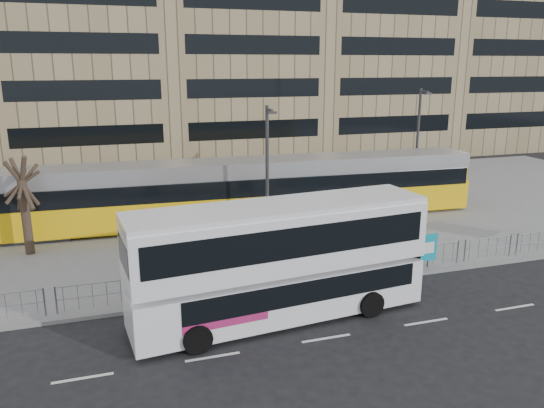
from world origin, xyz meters
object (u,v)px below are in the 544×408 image
object	(u,v)px
lamp_post_west	(268,167)
bare_tree	(18,152)
tram	(221,192)
pedestrian	(373,214)
traffic_light_west	(228,238)
lamp_post_east	(418,141)
ad_panel	(429,248)
double_decker_bus	(280,258)

from	to	relation	value
lamp_post_west	bare_tree	distance (m)	12.04
tram	bare_tree	world-z (taller)	bare_tree
pedestrian	traffic_light_west	size ratio (longest dim) A/B	0.56
bare_tree	tram	bearing A→B (deg)	13.28
tram	lamp_post_east	bearing A→B (deg)	6.54
pedestrian	lamp_post_west	size ratio (longest dim) A/B	0.25
tram	traffic_light_west	size ratio (longest dim) A/B	10.07
pedestrian	traffic_light_west	distance (m)	10.65
tram	lamp_post_east	size ratio (longest dim) A/B	4.14
traffic_light_west	bare_tree	world-z (taller)	bare_tree
pedestrian	lamp_post_east	xyz separation A→B (m)	(5.77, 4.87, 3.27)
ad_panel	lamp_post_west	world-z (taller)	lamp_post_west
lamp_post_west	double_decker_bus	bearing A→B (deg)	-104.31
double_decker_bus	bare_tree	bearing A→B (deg)	128.88
traffic_light_west	lamp_post_west	xyz separation A→B (m)	(3.34, 5.19, 1.91)
ad_panel	lamp_post_east	bearing A→B (deg)	58.22
double_decker_bus	lamp_post_west	distance (m)	9.21
traffic_light_west	tram	bearing A→B (deg)	94.12
pedestrian	lamp_post_east	size ratio (longest dim) A/B	0.23
double_decker_bus	traffic_light_west	bearing A→B (deg)	101.60
tram	ad_panel	bearing A→B (deg)	-50.52
double_decker_bus	tram	bearing A→B (deg)	82.14
ad_panel	traffic_light_west	bearing A→B (deg)	170.08
tram	lamp_post_west	world-z (taller)	lamp_post_west
tram	ad_panel	size ratio (longest dim) A/B	19.53
lamp_post_east	ad_panel	bearing A→B (deg)	-119.29
lamp_post_west	ad_panel	bearing A→B (deg)	-47.97
lamp_post_east	lamp_post_west	bearing A→B (deg)	-159.18
ad_panel	lamp_post_west	size ratio (longest dim) A/B	0.23
double_decker_bus	ad_panel	size ratio (longest dim) A/B	7.01
bare_tree	ad_panel	bearing A→B (deg)	-23.02
double_decker_bus	ad_panel	xyz separation A→B (m)	(7.98, 2.40, -1.29)
tram	pedestrian	size ratio (longest dim) A/B	17.84
pedestrian	bare_tree	world-z (taller)	bare_tree
ad_panel	traffic_light_west	world-z (taller)	traffic_light_west
traffic_light_west	lamp_post_west	bearing A→B (deg)	71.81
double_decker_bus	pedestrian	world-z (taller)	double_decker_bus
lamp_post_east	bare_tree	world-z (taller)	lamp_post_east
double_decker_bus	ad_panel	distance (m)	8.44
double_decker_bus	pedestrian	distance (m)	11.91
bare_tree	double_decker_bus	bearing A→B (deg)	-45.62
lamp_post_west	bare_tree	xyz separation A→B (m)	(-11.93, 1.14, 1.17)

